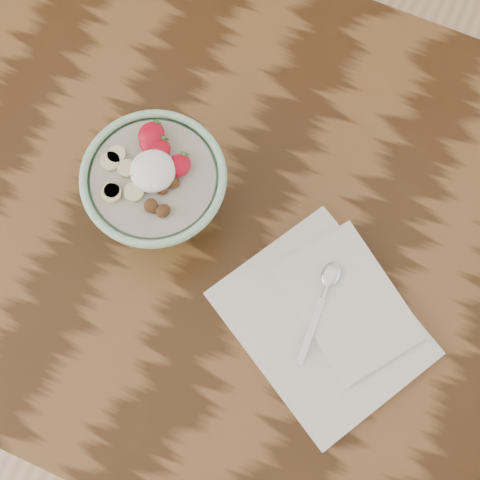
# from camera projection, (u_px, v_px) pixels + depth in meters

# --- Properties ---
(table) EXTENTS (1.60, 0.90, 0.75)m
(table) POSITION_uv_depth(u_px,v_px,m) (133.00, 189.00, 1.15)
(table) COLOR #351E0D
(table) RESTS_ON ground
(breakfast_bowl) EXTENTS (0.21, 0.21, 0.14)m
(breakfast_bowl) POSITION_uv_depth(u_px,v_px,m) (157.00, 187.00, 0.97)
(breakfast_bowl) COLOR #92C59D
(breakfast_bowl) RESTS_ON table
(napkin) EXTENTS (0.36, 0.34, 0.02)m
(napkin) POSITION_uv_depth(u_px,v_px,m) (328.00, 319.00, 0.98)
(napkin) COLOR silver
(napkin) RESTS_ON table
(spoon) EXTENTS (0.03, 0.16, 0.01)m
(spoon) POSITION_uv_depth(u_px,v_px,m) (326.00, 288.00, 0.98)
(spoon) COLOR silver
(spoon) RESTS_ON napkin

